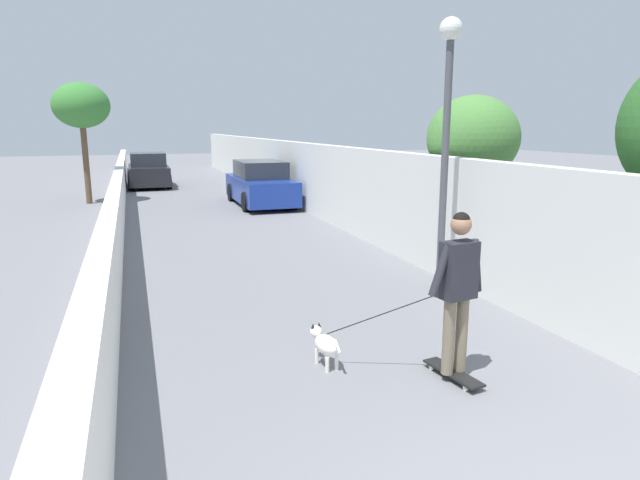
# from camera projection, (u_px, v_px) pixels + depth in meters

# --- Properties ---
(ground_plane) EXTENTS (80.00, 80.00, 0.00)m
(ground_plane) POSITION_uv_depth(u_px,v_px,m) (223.00, 220.00, 16.09)
(ground_plane) COLOR slate
(wall_left) EXTENTS (48.00, 0.30, 1.21)m
(wall_left) POSITION_uv_depth(u_px,v_px,m) (116.00, 215.00, 13.19)
(wall_left) COLOR silver
(wall_left) RESTS_ON ground
(fence_right) EXTENTS (48.00, 0.30, 2.19)m
(fence_right) POSITION_uv_depth(u_px,v_px,m) (339.00, 186.00, 14.94)
(fence_right) COLOR silver
(fence_right) RESTS_ON ground
(tree_left_near) EXTENTS (1.92, 1.92, 4.19)m
(tree_left_near) POSITION_uv_depth(u_px,v_px,m) (81.00, 107.00, 18.75)
(tree_left_near) COLOR brown
(tree_left_near) RESTS_ON ground
(tree_right_far) EXTENTS (1.83, 1.83, 3.33)m
(tree_right_far) POSITION_uv_depth(u_px,v_px,m) (473.00, 140.00, 10.86)
(tree_right_far) COLOR #473523
(tree_right_far) RESTS_ON ground
(lamp_post) EXTENTS (0.36, 0.36, 4.38)m
(lamp_post) POSITION_uv_depth(u_px,v_px,m) (447.00, 109.00, 8.63)
(lamp_post) COLOR #4C4C51
(lamp_post) RESTS_ON ground
(skateboard) EXTENTS (0.82, 0.32, 0.08)m
(skateboard) POSITION_uv_depth(u_px,v_px,m) (453.00, 373.00, 5.96)
(skateboard) COLOR black
(skateboard) RESTS_ON ground
(person_skateboarder) EXTENTS (0.27, 0.72, 1.78)m
(person_skateboarder) POSITION_uv_depth(u_px,v_px,m) (458.00, 280.00, 5.75)
(person_skateboarder) COLOR #726651
(person_skateboarder) RESTS_ON skateboard
(dog) EXTENTS (1.08, 1.36, 1.06)m
(dog) POSITION_uv_depth(u_px,v_px,m) (326.00, 343.00, 6.25)
(dog) COLOR white
(dog) RESTS_ON ground
(car_near) EXTENTS (4.38, 1.80, 1.54)m
(car_near) POSITION_uv_depth(u_px,v_px,m) (260.00, 185.00, 18.95)
(car_near) COLOR navy
(car_near) RESTS_ON ground
(car_far) EXTENTS (3.85, 1.80, 1.54)m
(car_far) POSITION_uv_depth(u_px,v_px,m) (149.00, 171.00, 24.57)
(car_far) COLOR black
(car_far) RESTS_ON ground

